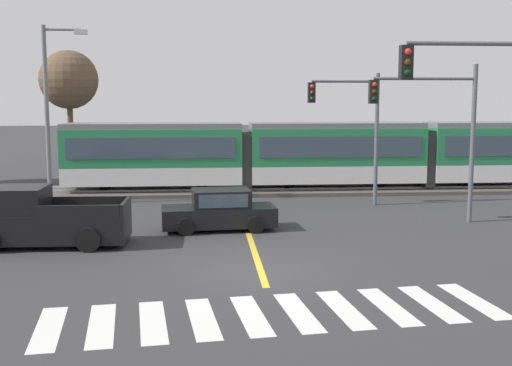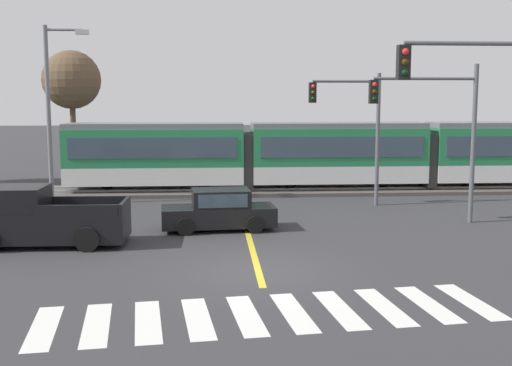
# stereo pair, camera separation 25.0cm
# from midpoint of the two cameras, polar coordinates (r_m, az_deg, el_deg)

# --- Properties ---
(ground_plane) EXTENTS (200.00, 200.00, 0.00)m
(ground_plane) POSITION_cam_midpoint_polar(r_m,az_deg,el_deg) (18.38, 0.60, -7.82)
(ground_plane) COLOR #333335
(track_bed) EXTENTS (120.00, 4.00, 0.18)m
(track_bed) POSITION_cam_midpoint_polar(r_m,az_deg,el_deg) (33.51, -1.54, -0.66)
(track_bed) COLOR #4C4742
(track_bed) RESTS_ON ground
(rail_near) EXTENTS (120.00, 0.08, 0.10)m
(rail_near) POSITION_cam_midpoint_polar(r_m,az_deg,el_deg) (32.78, -1.49, -0.60)
(rail_near) COLOR #939399
(rail_near) RESTS_ON track_bed
(rail_far) EXTENTS (120.00, 0.08, 0.10)m
(rail_far) POSITION_cam_midpoint_polar(r_m,az_deg,el_deg) (34.20, -1.59, -0.26)
(rail_far) COLOR #939399
(rail_far) RESTS_ON track_bed
(light_rail_tram) EXTENTS (28.00, 2.64, 3.43)m
(light_rail_tram) POSITION_cam_midpoint_polar(r_m,az_deg,el_deg) (33.93, 7.47, 2.71)
(light_rail_tram) COLOR silver
(light_rail_tram) RESTS_ON track_bed
(crosswalk_stripe_0) EXTENTS (0.87, 2.85, 0.01)m
(crosswalk_stripe_0) POSITION_cam_midpoint_polar(r_m,az_deg,el_deg) (14.73, -17.88, -12.14)
(crosswalk_stripe_0) COLOR silver
(crosswalk_stripe_0) RESTS_ON ground
(crosswalk_stripe_1) EXTENTS (0.87, 2.85, 0.01)m
(crosswalk_stripe_1) POSITION_cam_midpoint_polar(r_m,az_deg,el_deg) (14.62, -13.50, -12.12)
(crosswalk_stripe_1) COLOR silver
(crosswalk_stripe_1) RESTS_ON ground
(crosswalk_stripe_2) EXTENTS (0.87, 2.85, 0.01)m
(crosswalk_stripe_2) POSITION_cam_midpoint_polar(r_m,az_deg,el_deg) (14.60, -9.09, -12.04)
(crosswalk_stripe_2) COLOR silver
(crosswalk_stripe_2) RESTS_ON ground
(crosswalk_stripe_3) EXTENTS (0.87, 2.85, 0.01)m
(crosswalk_stripe_3) POSITION_cam_midpoint_polar(r_m,az_deg,el_deg) (14.66, -4.70, -11.88)
(crosswalk_stripe_3) COLOR silver
(crosswalk_stripe_3) RESTS_ON ground
(crosswalk_stripe_4) EXTENTS (0.87, 2.85, 0.01)m
(crosswalk_stripe_4) POSITION_cam_midpoint_polar(r_m,az_deg,el_deg) (14.80, -0.37, -11.66)
(crosswalk_stripe_4) COLOR silver
(crosswalk_stripe_4) RESTS_ON ground
(crosswalk_stripe_5) EXTENTS (0.87, 2.85, 0.01)m
(crosswalk_stripe_5) POSITION_cam_midpoint_polar(r_m,az_deg,el_deg) (15.02, 3.85, -11.39)
(crosswalk_stripe_5) COLOR silver
(crosswalk_stripe_5) RESTS_ON ground
(crosswalk_stripe_6) EXTENTS (0.87, 2.85, 0.01)m
(crosswalk_stripe_6) POSITION_cam_midpoint_polar(r_m,az_deg,el_deg) (15.32, 7.92, -11.06)
(crosswalk_stripe_6) COLOR silver
(crosswalk_stripe_6) RESTS_ON ground
(crosswalk_stripe_7) EXTENTS (0.87, 2.85, 0.01)m
(crosswalk_stripe_7) POSITION_cam_midpoint_polar(r_m,az_deg,el_deg) (15.69, 11.80, -10.70)
(crosswalk_stripe_7) COLOR silver
(crosswalk_stripe_7) RESTS_ON ground
(crosswalk_stripe_8) EXTENTS (0.87, 2.85, 0.01)m
(crosswalk_stripe_8) POSITION_cam_midpoint_polar(r_m,az_deg,el_deg) (16.12, 15.48, -10.31)
(crosswalk_stripe_8) COLOR silver
(crosswalk_stripe_8) RESTS_ON ground
(crosswalk_stripe_9) EXTENTS (0.87, 2.85, 0.01)m
(crosswalk_stripe_9) POSITION_cam_midpoint_polar(r_m,az_deg,el_deg) (16.62, 18.95, -9.91)
(crosswalk_stripe_9) COLOR silver
(crosswalk_stripe_9) RESTS_ON ground
(lane_centre_line) EXTENTS (0.20, 15.13, 0.01)m
(lane_centre_line) POSITION_cam_midpoint_polar(r_m,az_deg,el_deg) (24.11, -0.54, -4.10)
(lane_centre_line) COLOR gold
(lane_centre_line) RESTS_ON ground
(sedan_crossing) EXTENTS (4.32, 2.17, 1.52)m
(sedan_crossing) POSITION_cam_midpoint_polar(r_m,az_deg,el_deg) (23.92, -3.03, -2.51)
(sedan_crossing) COLOR black
(sedan_crossing) RESTS_ON ground
(pickup_truck) EXTENTS (5.43, 2.31, 1.98)m
(pickup_truck) POSITION_cam_midpoint_polar(r_m,az_deg,el_deg) (22.45, -18.25, -3.18)
(pickup_truck) COLOR black
(pickup_truck) RESTS_ON ground
(traffic_light_near_right) EXTENTS (3.75, 0.38, 6.61)m
(traffic_light_near_right) POSITION_cam_midpoint_polar(r_m,az_deg,el_deg) (18.31, 20.20, 5.59)
(traffic_light_near_right) COLOR #515459
(traffic_light_near_right) RESTS_ON ground
(traffic_light_mid_right) EXTENTS (4.25, 0.38, 6.18)m
(traffic_light_mid_right) POSITION_cam_midpoint_polar(r_m,az_deg,el_deg) (25.85, 16.19, 5.44)
(traffic_light_mid_right) COLOR #515459
(traffic_light_mid_right) RESTS_ON ground
(traffic_light_far_right) EXTENTS (3.25, 0.38, 5.99)m
(traffic_light_far_right) POSITION_cam_midpoint_polar(r_m,az_deg,el_deg) (29.31, 9.01, 5.66)
(traffic_light_far_right) COLOR #515459
(traffic_light_far_right) RESTS_ON ground
(street_lamp_west) EXTENTS (2.01, 0.28, 8.10)m
(street_lamp_west) POSITION_cam_midpoint_polar(r_m,az_deg,el_deg) (30.56, -17.42, 6.70)
(street_lamp_west) COLOR slate
(street_lamp_west) RESTS_ON ground
(bare_tree_west) EXTENTS (3.32, 3.32, 7.57)m
(bare_tree_west) POSITION_cam_midpoint_polar(r_m,az_deg,el_deg) (38.32, -15.90, 8.75)
(bare_tree_west) COLOR brown
(bare_tree_west) RESTS_ON ground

